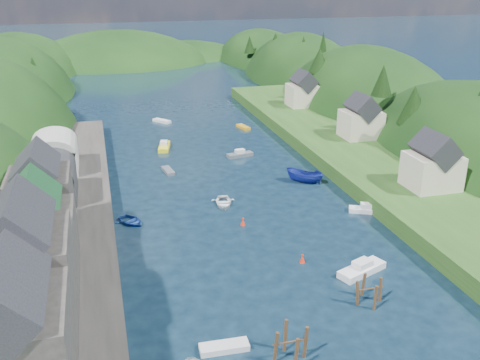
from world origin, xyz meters
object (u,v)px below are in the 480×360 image
object	(u,v)px
piling_cluster_near	(290,347)
piling_cluster_far	(369,293)
channel_buoy_near	(302,259)
channel_buoy_far	(243,222)

from	to	relation	value
piling_cluster_near	piling_cluster_far	world-z (taller)	piling_cluster_near
piling_cluster_near	piling_cluster_far	distance (m)	12.43
channel_buoy_near	channel_buoy_far	distance (m)	12.03
piling_cluster_far	channel_buoy_near	xyz separation A→B (m)	(-3.56, 9.35, -0.59)
piling_cluster_near	piling_cluster_far	xyz separation A→B (m)	(10.77, 6.20, -0.29)
piling_cluster_near	channel_buoy_near	world-z (taller)	piling_cluster_near
piling_cluster_near	channel_buoy_near	distance (m)	17.16
piling_cluster_far	channel_buoy_far	size ratio (longest dim) A/B	2.97
channel_buoy_far	channel_buoy_near	bearing A→B (deg)	-70.32
piling_cluster_far	channel_buoy_near	world-z (taller)	piling_cluster_far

